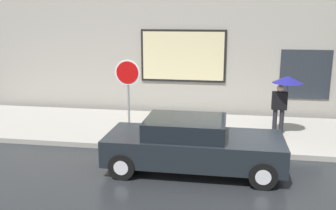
# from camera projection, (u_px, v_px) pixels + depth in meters

# --- Properties ---
(ground_plane) EXTENTS (60.00, 60.00, 0.00)m
(ground_plane) POSITION_uv_depth(u_px,v_px,m) (239.00, 171.00, 9.51)
(ground_plane) COLOR black
(sidewalk) EXTENTS (20.00, 4.00, 0.15)m
(sidewalk) POSITION_uv_depth(u_px,v_px,m) (237.00, 133.00, 12.38)
(sidewalk) COLOR gray
(sidewalk) RESTS_ON ground
(building_facade) EXTENTS (20.00, 0.67, 7.00)m
(building_facade) POSITION_uv_depth(u_px,v_px,m) (240.00, 24.00, 13.99)
(building_facade) COLOR #9E998E
(building_facade) RESTS_ON ground
(parked_car) EXTENTS (4.36, 1.85, 1.34)m
(parked_car) POSITION_uv_depth(u_px,v_px,m) (192.00, 145.00, 9.42)
(parked_car) COLOR black
(parked_car) RESTS_ON ground
(fire_hydrant) EXTENTS (0.30, 0.44, 0.75)m
(fire_hydrant) POSITION_uv_depth(u_px,v_px,m) (220.00, 126.00, 11.58)
(fire_hydrant) COLOR yellow
(fire_hydrant) RESTS_ON sidewalk
(pedestrian_with_umbrella) EXTENTS (0.94, 0.94, 1.85)m
(pedestrian_with_umbrella) POSITION_uv_depth(u_px,v_px,m) (285.00, 88.00, 11.67)
(pedestrian_with_umbrella) COLOR black
(pedestrian_with_umbrella) RESTS_ON sidewalk
(stop_sign) EXTENTS (0.76, 0.10, 2.41)m
(stop_sign) POSITION_uv_depth(u_px,v_px,m) (128.00, 83.00, 11.17)
(stop_sign) COLOR gray
(stop_sign) RESTS_ON sidewalk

